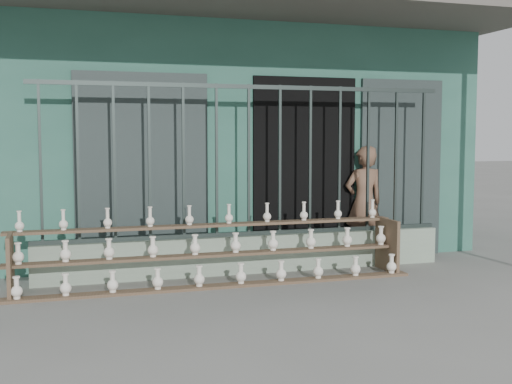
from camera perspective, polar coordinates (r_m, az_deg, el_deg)
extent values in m
plane|color=slate|center=(6.59, 2.56, -9.43)|extent=(60.00, 60.00, 0.00)
cube|color=#2F6554|center=(10.53, -5.24, 4.75)|extent=(7.00, 5.00, 3.20)
cube|color=black|center=(8.41, 4.25, 1.98)|extent=(1.40, 0.12, 2.40)
cube|color=#222E2D|center=(7.86, -10.07, 1.70)|extent=(1.60, 0.08, 2.40)
cube|color=#222E2D|center=(8.98, 12.71, 2.06)|extent=(1.20, 0.08, 2.40)
cube|color=#59544C|center=(7.67, -0.45, 16.34)|extent=(7.40, 2.00, 0.12)
cube|color=#8FA58D|center=(7.75, -0.65, -5.53)|extent=(5.00, 0.20, 0.45)
cube|color=#283330|center=(7.33, -18.61, 2.46)|extent=(0.03, 0.03, 1.80)
cube|color=#283330|center=(7.32, -15.55, 2.54)|extent=(0.03, 0.03, 1.80)
cube|color=#283330|center=(7.34, -12.49, 2.61)|extent=(0.03, 0.03, 1.80)
cube|color=#283330|center=(7.38, -9.45, 2.67)|extent=(0.03, 0.03, 1.80)
cube|color=#283330|center=(7.44, -6.46, 2.72)|extent=(0.03, 0.03, 1.80)
cube|color=#283330|center=(7.53, -3.52, 2.77)|extent=(0.03, 0.03, 1.80)
cube|color=#283330|center=(7.63, -0.66, 2.81)|extent=(0.03, 0.03, 1.80)
cube|color=#283330|center=(7.74, 2.13, 2.84)|extent=(0.03, 0.03, 1.80)
cube|color=#283330|center=(7.88, 4.83, 2.86)|extent=(0.03, 0.03, 1.80)
cube|color=#283330|center=(8.03, 7.43, 2.88)|extent=(0.03, 0.03, 1.80)
cube|color=#283330|center=(8.20, 9.92, 2.89)|extent=(0.03, 0.03, 1.80)
cube|color=#283330|center=(8.39, 12.32, 2.89)|extent=(0.03, 0.03, 1.80)
cube|color=#283330|center=(8.58, 14.60, 2.89)|extent=(0.03, 0.03, 1.80)
cube|color=#283330|center=(7.64, -0.66, 9.34)|extent=(5.00, 0.04, 0.05)
cube|color=#283330|center=(7.71, -0.65, -3.70)|extent=(5.00, 0.04, 0.05)
cube|color=brown|center=(7.05, -3.17, -8.35)|extent=(4.50, 0.18, 0.03)
cube|color=brown|center=(7.23, -3.66, -5.59)|extent=(4.50, 0.18, 0.03)
cube|color=brown|center=(7.42, -4.11, -2.97)|extent=(4.50, 0.18, 0.03)
cube|color=brown|center=(7.06, -21.00, -6.12)|extent=(0.04, 0.55, 0.64)
cube|color=brown|center=(7.99, 11.58, -4.63)|extent=(0.04, 0.55, 0.64)
imported|color=brown|center=(8.65, 9.58, -0.95)|extent=(0.57, 0.40, 1.51)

